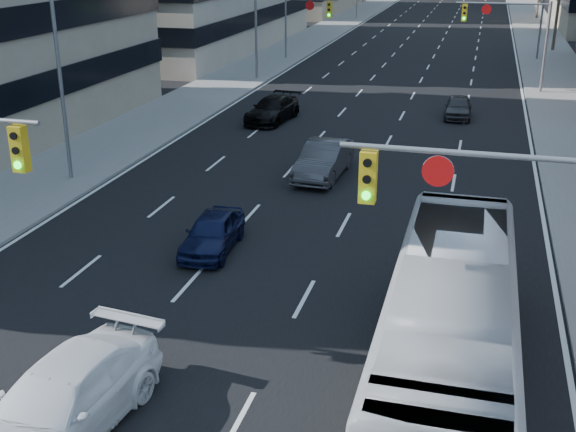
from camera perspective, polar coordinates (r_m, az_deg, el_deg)
The scene contains 10 objects.
signal_near_right at distance 15.11m, azimuth 18.86°, elevation -1.07°, with size 6.59×0.33×6.00m.
signal_far_left at distance 53.19m, azimuth -0.09°, elevation 15.16°, with size 6.09×0.33×6.00m.
signal_far_right at distance 51.37m, azimuth 17.22°, elevation 14.06°, with size 6.09×0.33×6.00m.
streetlight_left_near at distance 31.22m, azimuth -17.43°, elevation 11.48°, with size 2.03×0.22×9.00m.
white_van at distance 16.09m, azimuth -17.44°, elevation -13.81°, with size 2.19×5.40×1.57m, color white.
transit_bus at distance 16.62m, azimuth 12.64°, elevation -8.77°, with size 2.69×11.51×3.21m, color silver.
sedan_blue at distance 24.04m, azimuth -6.00°, elevation -1.29°, with size 1.51×3.75×1.28m, color #0C1233.
sedan_grey_center at distance 31.44m, azimuth 2.83°, elevation 4.45°, with size 1.63×4.69×1.54m, color #38383B.
sedan_black_far at distance 41.43m, azimuth -1.24°, elevation 8.42°, with size 1.94×4.77×1.39m, color black.
sedan_grey_right at distance 43.50m, azimuth 13.30°, elevation 8.39°, with size 1.49×3.71×1.26m, color #2F2E31.
Camera 1 is at (6.19, -6.07, 9.72)m, focal length 45.00 mm.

